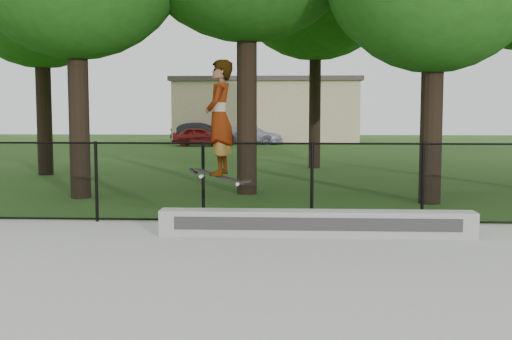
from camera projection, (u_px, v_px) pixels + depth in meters
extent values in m
cube|color=#A4A49F|center=(333.00, 339.00, 5.91)|extent=(14.00, 12.00, 0.06)
cube|color=#9B9B96|center=(316.00, 223.00, 10.56)|extent=(5.18, 0.40, 0.43)
imported|color=maroon|center=(200.00, 137.00, 38.17)|extent=(3.30, 1.34, 1.13)
imported|color=black|center=(203.00, 133.00, 41.02)|extent=(3.94, 2.72, 1.34)
imported|color=#A8A8BF|center=(252.00, 135.00, 40.43)|extent=(3.89, 2.52, 1.14)
cube|color=black|center=(220.00, 176.00, 10.54)|extent=(0.82, 0.23, 0.26)
imported|color=#BCEAF7|center=(219.00, 118.00, 10.45)|extent=(0.49, 0.71, 1.88)
cylinder|color=black|center=(96.00, 182.00, 11.92)|extent=(0.06, 0.06, 1.50)
cylinder|color=black|center=(203.00, 182.00, 11.81)|extent=(0.06, 0.06, 1.50)
cylinder|color=black|center=(312.00, 183.00, 11.71)|extent=(0.06, 0.06, 1.50)
cylinder|color=black|center=(423.00, 184.00, 11.60)|extent=(0.06, 0.06, 1.50)
cylinder|color=black|center=(312.00, 143.00, 11.64)|extent=(16.00, 0.04, 0.04)
cylinder|color=black|center=(312.00, 221.00, 11.77)|extent=(16.00, 0.04, 0.04)
cube|color=black|center=(312.00, 183.00, 11.71)|extent=(16.00, 0.01, 1.50)
cylinder|color=black|center=(315.00, 95.00, 23.54)|extent=(0.44, 0.44, 5.40)
cylinder|color=black|center=(44.00, 102.00, 21.06)|extent=(0.44, 0.44, 4.78)
cylinder|color=black|center=(247.00, 91.00, 16.19)|extent=(0.44, 0.44, 5.25)
cylinder|color=black|center=(431.00, 115.00, 14.53)|extent=(0.44, 0.44, 4.06)
cylinder|color=black|center=(79.00, 104.00, 15.44)|extent=(0.44, 0.44, 4.57)
cube|color=#C4AF89|center=(267.00, 112.00, 43.62)|extent=(12.00, 6.00, 4.00)
cube|color=#3F3833|center=(267.00, 80.00, 43.42)|extent=(12.40, 6.40, 0.30)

